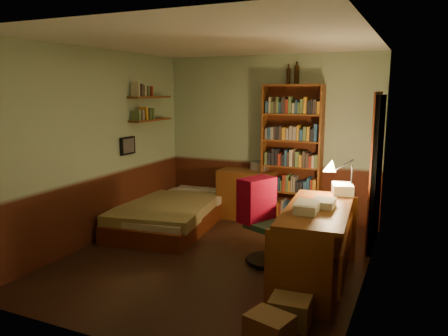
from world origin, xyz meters
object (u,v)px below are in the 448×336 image
at_px(mini_stereo, 260,166).
at_px(cardboard_box_b, 290,311).
at_px(bookshelf, 292,155).
at_px(desk, 316,246).
at_px(bed, 173,204).
at_px(dresser, 247,194).
at_px(cardboard_box_a, 269,330).
at_px(office_chair, 269,219).
at_px(desk_lamp, 352,172).

distance_m(mini_stereo, cardboard_box_b, 3.39).
xyz_separation_m(bookshelf, desk, (0.86, -2.02, -0.65)).
xyz_separation_m(bed, desk, (2.47, -1.14, 0.09)).
distance_m(dresser, cardboard_box_a, 3.60).
bearing_deg(mini_stereo, desk, -56.65).
relative_size(bed, mini_stereo, 8.94).
bearing_deg(bed, cardboard_box_b, -47.09).
xyz_separation_m(dresser, desk, (1.56, -1.94, 0.02)).
relative_size(bookshelf, office_chair, 1.96).
bearing_deg(office_chair, desk, -0.98).
distance_m(bookshelf, cardboard_box_a, 3.57).
relative_size(desk, cardboard_box_b, 4.47).
distance_m(desk_lamp, cardboard_box_a, 2.34).
bearing_deg(desk, cardboard_box_b, -95.58).
relative_size(mini_stereo, cardboard_box_a, 0.72).
bearing_deg(mini_stereo, desk_lamp, -39.04).
height_order(mini_stereo, cardboard_box_a, mini_stereo).
bearing_deg(bed, desk_lamp, -14.24).
xyz_separation_m(desk, office_chair, (-0.64, 0.30, 0.13)).
bearing_deg(bookshelf, mini_stereo, 173.29).
relative_size(dresser, cardboard_box_b, 2.55).
bearing_deg(cardboard_box_b, desk_lamp, 82.34).
relative_size(dresser, desk, 0.57).
relative_size(desk, office_chair, 1.43).
relative_size(dresser, mini_stereo, 3.55).
relative_size(bookshelf, desk, 1.37).
bearing_deg(bookshelf, desk_lamp, -51.23).
bearing_deg(desk_lamp, bed, 149.07).
relative_size(bed, cardboard_box_a, 6.41).
bearing_deg(bed, office_chair, -31.31).
distance_m(dresser, desk_lamp, 2.24).
height_order(bed, office_chair, office_chair).
bearing_deg(cardboard_box_a, bed, 134.06).
height_order(bed, dresser, dresser).
height_order(bed, desk, desk).
relative_size(bookshelf, desk_lamp, 4.09).
xyz_separation_m(bed, mini_stereo, (1.08, 0.92, 0.53)).
relative_size(mini_stereo, office_chair, 0.23).
bearing_deg(cardboard_box_a, mini_stereo, 111.13).
bearing_deg(office_chair, bed, 179.73).
height_order(dresser, mini_stereo, mini_stereo).
height_order(desk_lamp, cardboard_box_b, desk_lamp).
bearing_deg(cardboard_box_a, bookshelf, 103.15).
xyz_separation_m(desk, cardboard_box_b, (-0.01, -0.95, -0.30)).
bearing_deg(cardboard_box_a, cardboard_box_b, 80.30).
bearing_deg(bookshelf, cardboard_box_a, -79.22).
xyz_separation_m(mini_stereo, cardboard_box_a, (1.31, -3.39, -0.73)).
relative_size(mini_stereo, desk_lamp, 0.48).
xyz_separation_m(dresser, cardboard_box_a, (1.48, -3.27, -0.27)).
bearing_deg(bookshelf, office_chair, -85.18).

